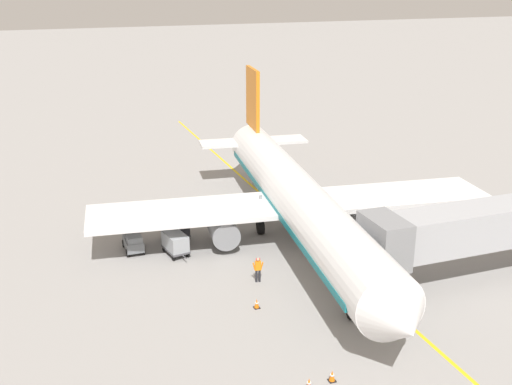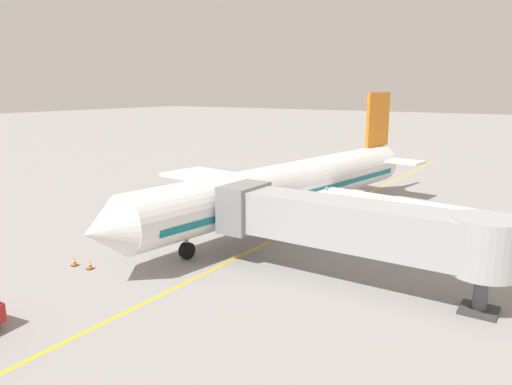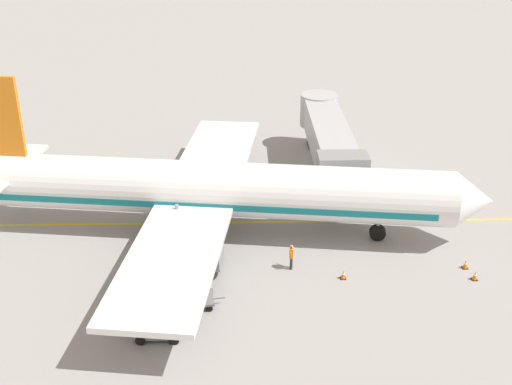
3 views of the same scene
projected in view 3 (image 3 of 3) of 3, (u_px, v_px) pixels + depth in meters
The scene contains 11 objects.
ground_plane at pixel (188, 223), 45.86m from camera, with size 400.00×400.00×0.00m, color gray.
gate_lead_in_line at pixel (188, 223), 45.85m from camera, with size 0.24×80.00×0.01m, color gold.
parked_airliner at pixel (209, 190), 43.44m from camera, with size 30.42×37.32×10.63m.
jet_bridge at pixel (328, 137), 51.77m from camera, with size 17.07×3.50×4.98m.
baggage_tug_lead at pixel (160, 327), 33.93m from camera, with size 1.30×2.51×1.62m.
baggage_cart_front at pixel (193, 294), 36.29m from camera, with size 1.69×2.98×1.58m.
baggage_cart_second_in_train at pixel (145, 287), 36.90m from camera, with size 1.69×2.98×1.58m.
ground_crew_wing_walker at pixel (291, 255), 40.03m from camera, with size 0.73×0.31×1.69m.
safety_cone_nose_left at pixel (343, 275), 39.27m from camera, with size 0.36×0.36×0.59m.
safety_cone_nose_right at pixel (465, 264), 40.34m from camera, with size 0.36×0.36×0.59m.
safety_cone_wing_tip at pixel (475, 276), 39.16m from camera, with size 0.36×0.36×0.59m.
Camera 3 is at (40.54, 3.79, 21.75)m, focal length 45.13 mm.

